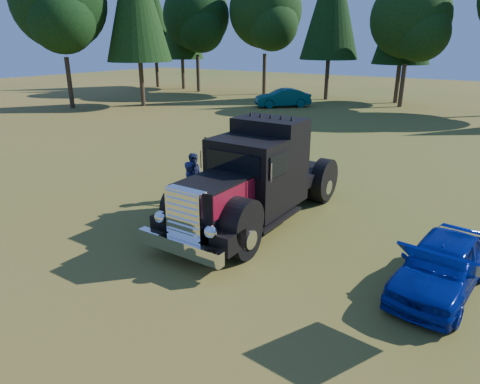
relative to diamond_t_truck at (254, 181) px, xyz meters
name	(u,v)px	position (x,y,z in m)	size (l,w,h in m)	color
ground	(244,269)	(1.33, -2.53, -1.28)	(120.00, 120.00, 0.00)	#3C5A1A
treeline	(409,4)	(-2.46, 25.19, 6.42)	(72.10, 24.04, 13.84)	#2D2116
diamond_t_truck	(254,181)	(0.00, 0.00, 0.00)	(3.32, 7.16, 3.00)	black
hotrod_coupe	(441,265)	(5.35, -0.95, -0.65)	(1.79, 4.09, 1.89)	#0731A2
spectator_near	(192,189)	(-1.89, -0.59, -0.42)	(0.62, 0.41, 1.71)	#1A203E
spectator_far	(195,177)	(-2.60, 0.43, -0.45)	(0.80, 0.63, 1.65)	#1A233E
distant_teal_car	(283,98)	(-10.70, 21.45, -0.54)	(1.56, 4.48, 1.48)	#0B3445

